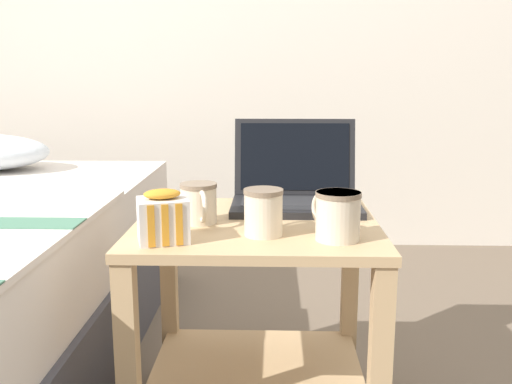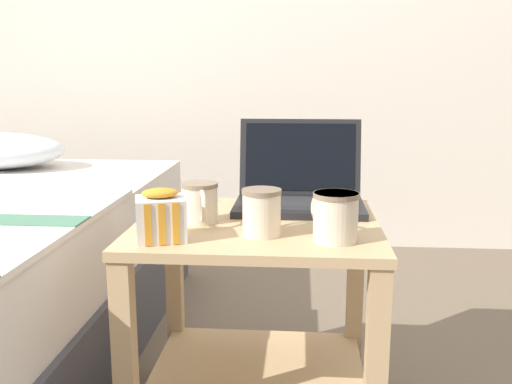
{
  "view_description": "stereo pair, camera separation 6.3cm",
  "coord_description": "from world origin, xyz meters",
  "px_view_note": "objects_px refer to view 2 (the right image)",
  "views": [
    {
      "loc": [
        0.04,
        -1.32,
        0.88
      ],
      "look_at": [
        0.0,
        -0.04,
        0.62
      ],
      "focal_mm": 40.0,
      "sensor_mm": 36.0,
      "label": 1
    },
    {
      "loc": [
        0.1,
        -1.31,
        0.88
      ],
      "look_at": [
        0.0,
        -0.04,
        0.62
      ],
      "focal_mm": 40.0,
      "sensor_mm": 36.0,
      "label": 2
    }
  ],
  "objects_px": {
    "laptop": "(299,190)",
    "mug_mid_center": "(335,214)",
    "cell_phone": "(191,202)",
    "mug_front_left": "(200,201)",
    "snack_bag": "(161,217)",
    "mug_front_right": "(262,210)"
  },
  "relations": [
    {
      "from": "mug_mid_center",
      "to": "snack_bag",
      "type": "height_order",
      "value": "snack_bag"
    },
    {
      "from": "mug_front_left",
      "to": "snack_bag",
      "type": "relative_size",
      "value": 1.02
    },
    {
      "from": "laptop",
      "to": "cell_phone",
      "type": "height_order",
      "value": "laptop"
    },
    {
      "from": "laptop",
      "to": "mug_mid_center",
      "type": "bearing_deg",
      "value": -76.4
    },
    {
      "from": "laptop",
      "to": "mug_mid_center",
      "type": "distance_m",
      "value": 0.32
    },
    {
      "from": "snack_bag",
      "to": "mug_front_left",
      "type": "bearing_deg",
      "value": 70.04
    },
    {
      "from": "mug_front_left",
      "to": "mug_front_right",
      "type": "relative_size",
      "value": 0.98
    },
    {
      "from": "mug_front_left",
      "to": "mug_front_right",
      "type": "bearing_deg",
      "value": -32.23
    },
    {
      "from": "mug_front_right",
      "to": "mug_mid_center",
      "type": "bearing_deg",
      "value": -11.73
    },
    {
      "from": "laptop",
      "to": "snack_bag",
      "type": "relative_size",
      "value": 2.69
    },
    {
      "from": "mug_front_left",
      "to": "cell_phone",
      "type": "bearing_deg",
      "value": 107.15
    },
    {
      "from": "laptop",
      "to": "mug_front_left",
      "type": "xyz_separation_m",
      "value": [
        -0.23,
        -0.18,
        0.01
      ]
    },
    {
      "from": "laptop",
      "to": "mug_front_right",
      "type": "xyz_separation_m",
      "value": [
        -0.08,
        -0.28,
        0.01
      ]
    },
    {
      "from": "mug_front_right",
      "to": "snack_bag",
      "type": "distance_m",
      "value": 0.22
    },
    {
      "from": "mug_front_left",
      "to": "mug_mid_center",
      "type": "height_order",
      "value": "mug_mid_center"
    },
    {
      "from": "mug_front_left",
      "to": "mug_mid_center",
      "type": "relative_size",
      "value": 0.97
    },
    {
      "from": "laptop",
      "to": "snack_bag",
      "type": "xyz_separation_m",
      "value": [
        -0.29,
        -0.34,
        0.0
      ]
    },
    {
      "from": "snack_bag",
      "to": "cell_phone",
      "type": "distance_m",
      "value": 0.35
    },
    {
      "from": "laptop",
      "to": "mug_front_left",
      "type": "distance_m",
      "value": 0.3
    },
    {
      "from": "laptop",
      "to": "mug_front_left",
      "type": "relative_size",
      "value": 2.64
    },
    {
      "from": "mug_front_left",
      "to": "mug_mid_center",
      "type": "bearing_deg",
      "value": -22.71
    },
    {
      "from": "mug_mid_center",
      "to": "cell_phone",
      "type": "distance_m",
      "value": 0.49
    }
  ]
}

